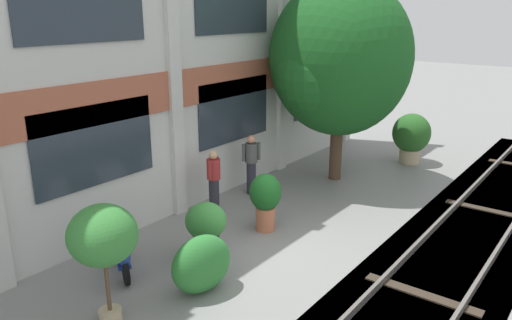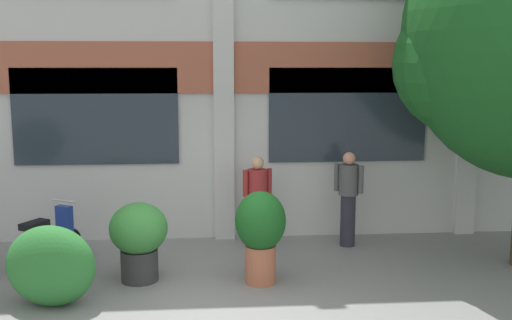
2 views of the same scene
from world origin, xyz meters
The scene contains 12 objects.
ground_plane centered at (0.00, 0.00, 0.00)m, with size 80.00×80.00×0.00m, color gray.
apartment_facade centered at (0.00, 3.33, 4.35)m, with size 18.35×0.64×8.76m.
rail_tracks centered at (0.00, -3.16, -0.13)m, with size 25.99×2.80×0.43m.
broadleaf_tree centered at (4.67, 1.19, 3.51)m, with size 4.23×4.03×5.83m.
potted_plant_ribbed_drum centered at (7.62, -0.01, 0.94)m, with size 1.24×1.24×1.65m.
potted_plant_fluted_column centered at (-1.30, 0.95, 0.68)m, with size 0.85×0.85×1.17m.
potted_plant_glazed_jar centered at (0.46, 0.73, 0.80)m, with size 0.73×0.73×1.36m.
potted_plant_low_pan centered at (-3.92, 0.71, 1.51)m, with size 1.11×1.11×2.04m.
scooter_near_curb centered at (-2.85, 1.71, 0.44)m, with size 0.80×1.24×0.98m.
resident_by_doorway centered at (2.14, 2.43, 0.89)m, with size 0.46×0.34×1.66m.
resident_watching_tracks centered at (0.55, 2.38, 0.86)m, with size 0.51×0.34×1.61m.
topiary_hedge centered at (-2.35, 0.10, 0.54)m, with size 1.20×0.70×1.08m, color #2D7A33.
Camera 1 is at (-8.16, -5.52, 4.97)m, focal length 35.00 mm.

